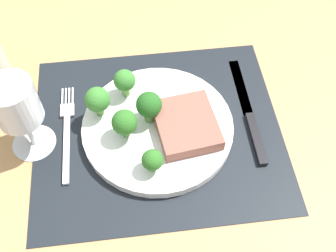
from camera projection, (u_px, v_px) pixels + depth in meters
ground_plane at (158, 136)px, 71.12cm from camera, size 140.00×110.00×3.00cm
placemat at (158, 130)px, 69.75cm from camera, size 41.23×35.61×0.30cm
plate at (158, 127)px, 68.97cm from camera, size 25.13×25.13×1.60cm
steak at (186, 125)px, 66.87cm from camera, size 10.79×12.01×2.31cm
broccoli_back_left at (125, 123)px, 64.24cm from camera, size 4.10×4.10×5.66cm
broccoli_near_fork at (149, 106)px, 65.85cm from camera, size 4.21×4.21×6.06cm
broccoli_near_steak at (152, 160)px, 61.59cm from camera, size 3.31×3.31×4.27cm
broccoli_front_edge at (125, 81)px, 69.13cm from camera, size 3.72×3.72×5.45cm
broccoli_center at (98, 100)px, 66.64cm from camera, size 4.17×4.17×5.80cm
fork at (67, 131)px, 69.19cm from camera, size 2.40×19.20×0.50cm
knife at (250, 117)px, 70.76cm from camera, size 1.80×23.00×0.80cm
wine_glass at (16, 108)px, 60.09cm from camera, size 7.15×7.15×14.53cm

